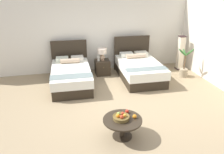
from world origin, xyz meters
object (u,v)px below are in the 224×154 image
object	(u,v)px
fruit_bowl	(121,117)
loose_orange	(135,116)
coffee_table	(122,123)
loose_apple	(127,111)
vase	(98,58)
table_lamp	(102,52)
bed_near_corner	(139,69)
nightstand	(103,67)
potted_palm	(184,69)
floor_lamp_corner	(181,53)
bed_near_window	(71,75)

from	to	relation	value
fruit_bowl	loose_orange	world-z (taller)	fruit_bowl
coffee_table	loose_apple	world-z (taller)	loose_apple
vase	coffee_table	xyz separation A→B (m)	(-0.14, -3.55, -0.28)
vase	table_lamp	bearing A→B (deg)	22.05
bed_near_corner	nightstand	world-z (taller)	bed_near_corner
fruit_bowl	potted_palm	size ratio (longest dim) A/B	0.34
table_lamp	fruit_bowl	xyz separation A→B (m)	(-0.32, -3.61, -0.31)
vase	floor_lamp_corner	size ratio (longest dim) A/B	0.14
fruit_bowl	potted_palm	xyz separation A→B (m)	(2.99, 2.74, -0.21)
fruit_bowl	loose_apple	size ratio (longest dim) A/B	4.22
coffee_table	nightstand	bearing A→B (deg)	85.43
bed_near_corner	table_lamp	size ratio (longest dim) A/B	5.04
loose_apple	loose_orange	distance (m)	0.24
table_lamp	fruit_bowl	world-z (taller)	table_lamp
vase	floor_lamp_corner	distance (m)	3.05
loose_apple	floor_lamp_corner	xyz separation A→B (m)	(3.04, 3.27, 0.15)
bed_near_window	loose_apple	xyz separation A→B (m)	(1.00, -2.77, 0.15)
nightstand	potted_palm	world-z (taller)	potted_palm
vase	loose_orange	world-z (taller)	vase
vase	coffee_table	bearing A→B (deg)	-92.23
loose_orange	potted_palm	size ratio (longest dim) A/B	0.08
nightstand	bed_near_window	bearing A→B (deg)	-151.25
coffee_table	potted_palm	size ratio (longest dim) A/B	0.79
vase	fruit_bowl	distance (m)	3.55
bed_near_corner	nightstand	size ratio (longest dim) A/B	4.08
floor_lamp_corner	vase	bearing A→B (deg)	178.48
bed_near_window	fruit_bowl	xyz separation A→B (m)	(0.81, -2.97, 0.17)
bed_near_corner	potted_palm	distance (m)	1.56
vase	fruit_bowl	world-z (taller)	vase
vase	floor_lamp_corner	world-z (taller)	floor_lamp_corner
coffee_table	loose_orange	bearing A→B (deg)	-5.45
bed_near_window	vase	bearing A→B (deg)	30.56
vase	bed_near_window	bearing A→B (deg)	-149.44
floor_lamp_corner	potted_palm	bearing A→B (deg)	-107.82
fruit_bowl	loose_orange	xyz separation A→B (m)	(0.28, -0.03, -0.01)
table_lamp	coffee_table	xyz separation A→B (m)	(-0.29, -3.61, -0.47)
bed_near_corner	vase	distance (m)	1.43
table_lamp	loose_apple	xyz separation A→B (m)	(-0.13, -3.41, -0.32)
fruit_bowl	table_lamp	bearing A→B (deg)	84.96
nightstand	vase	size ratio (longest dim) A/B	2.90
fruit_bowl	loose_apple	bearing A→B (deg)	47.13
loose_orange	floor_lamp_corner	xyz separation A→B (m)	(2.94, 3.49, 0.15)
table_lamp	loose_orange	bearing A→B (deg)	-90.60
bed_near_window	loose_apple	world-z (taller)	bed_near_window
fruit_bowl	potted_palm	world-z (taller)	potted_palm
table_lamp	loose_orange	xyz separation A→B (m)	(-0.04, -3.63, -0.32)
table_lamp	coffee_table	size ratio (longest dim) A/B	0.52
table_lamp	loose_apple	bearing A→B (deg)	-92.22
table_lamp	vase	bearing A→B (deg)	-157.95
potted_palm	bed_near_corner	bearing A→B (deg)	171.56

